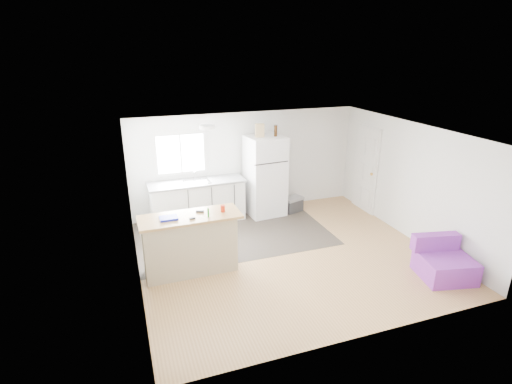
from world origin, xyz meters
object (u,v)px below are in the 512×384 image
(kitchen_cabinets, at_px, (198,201))
(purple_seat, at_px, (443,263))
(cooler, at_px, (293,204))
(refrigerator, at_px, (265,176))
(bottle_left, at_px, (275,131))
(bottle_right, at_px, (276,130))
(cardboard_box, at_px, (260,130))
(peninsula, at_px, (190,244))
(red_cup, at_px, (223,209))
(cleaner_jug, at_px, (198,264))
(blue_tray, at_px, (169,218))
(mop, at_px, (207,260))

(kitchen_cabinets, bearing_deg, purple_seat, -47.83)
(cooler, xyz_separation_m, purple_seat, (1.26, -3.57, 0.07))
(refrigerator, xyz_separation_m, bottle_left, (0.21, -0.08, 1.07))
(kitchen_cabinets, bearing_deg, bottle_right, -4.35)
(cardboard_box, bearing_deg, bottle_right, 1.82)
(peninsula, bearing_deg, kitchen_cabinets, 74.17)
(cardboard_box, relative_size, bottle_left, 1.20)
(refrigerator, relative_size, purple_seat, 1.90)
(refrigerator, relative_size, red_cup, 15.76)
(cooler, xyz_separation_m, bottle_right, (-0.44, 0.09, 1.83))
(refrigerator, xyz_separation_m, cardboard_box, (-0.15, -0.04, 1.10))
(cooler, xyz_separation_m, bottle_left, (-0.47, 0.04, 1.83))
(refrigerator, bearing_deg, cardboard_box, -171.10)
(cooler, bearing_deg, cardboard_box, 156.76)
(cleaner_jug, bearing_deg, purple_seat, -7.37)
(bottle_right, bearing_deg, peninsula, -139.98)
(blue_tray, distance_m, cardboard_box, 3.27)
(peninsula, distance_m, refrigerator, 3.03)
(mop, xyz_separation_m, cardboard_box, (1.77, 2.16, 1.81))
(cleaner_jug, distance_m, blue_tray, 1.04)
(red_cup, bearing_deg, cleaner_jug, -175.82)
(refrigerator, xyz_separation_m, bottle_right, (0.24, -0.03, 1.07))
(cooler, bearing_deg, refrigerator, 152.42)
(cleaner_jug, height_order, bottle_left, bottle_left)
(purple_seat, relative_size, mop, 0.79)
(mop, bearing_deg, cooler, 52.07)
(blue_tray, xyz_separation_m, bottle_right, (2.76, 2.06, 0.92))
(bottle_right, bearing_deg, red_cup, -131.52)
(refrigerator, distance_m, mop, 3.01)
(peninsula, relative_size, refrigerator, 0.93)
(kitchen_cabinets, distance_m, mop, 2.31)
(refrigerator, distance_m, blue_tray, 3.27)
(cooler, height_order, mop, mop)
(cooler, bearing_deg, mop, -159.14)
(cardboard_box, xyz_separation_m, bottle_left, (0.36, -0.05, -0.03))
(red_cup, height_order, blue_tray, red_cup)
(bottle_left, relative_size, bottle_right, 1.00)
(mop, relative_size, bottle_right, 5.06)
(red_cup, distance_m, cardboard_box, 2.65)
(red_cup, relative_size, blue_tray, 0.40)
(kitchen_cabinets, relative_size, red_cup, 18.08)
(purple_seat, xyz_separation_m, bottle_left, (-1.74, 3.61, 1.76))
(bottle_right, bearing_deg, blue_tray, -143.32)
(mop, xyz_separation_m, red_cup, (0.35, 0.12, 0.90))
(red_cup, xyz_separation_m, cardboard_box, (1.42, 2.04, 0.91))
(cardboard_box, bearing_deg, bottle_left, -7.05)
(blue_tray, bearing_deg, peninsula, 3.21)
(peninsula, xyz_separation_m, cleaner_jug, (0.11, -0.05, -0.39))
(cleaner_jug, distance_m, bottle_right, 3.64)
(purple_seat, bearing_deg, cleaner_jug, 170.98)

